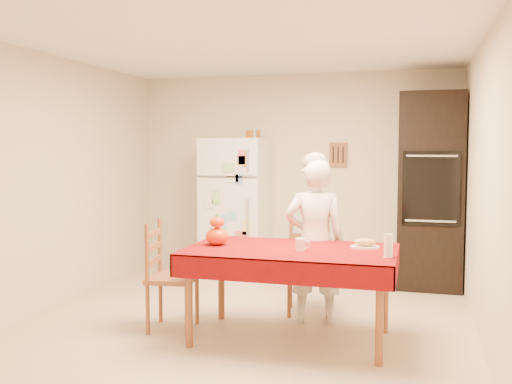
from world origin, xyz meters
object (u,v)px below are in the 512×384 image
at_px(seated_woman, 315,241).
at_px(pumpkin_lower, 217,236).
at_px(refrigerator, 236,208).
at_px(wine_glass, 388,246).
at_px(oven_cabinet, 430,191).
at_px(bread_plate, 365,247).
at_px(coffee_mug, 301,245).
at_px(chair_left, 166,271).
at_px(chair_far, 309,260).
at_px(dining_table, 291,257).

height_order(seated_woman, pumpkin_lower, seated_woman).
xyz_separation_m(refrigerator, wine_glass, (1.93, -2.30, -0.00)).
relative_size(oven_cabinet, bread_plate, 9.17).
bearing_deg(coffee_mug, refrigerator, 119.41).
bearing_deg(pumpkin_lower, bread_plate, 8.17).
xyz_separation_m(chair_left, bread_plate, (1.70, 0.19, 0.26)).
distance_m(coffee_mug, pumpkin_lower, 0.74).
distance_m(oven_cabinet, chair_far, 1.84).
distance_m(chair_left, pumpkin_lower, 0.58).
bearing_deg(pumpkin_lower, wine_glass, -6.86).
height_order(dining_table, chair_far, chair_far).
distance_m(seated_woman, bread_plate, 0.59).
distance_m(refrigerator, wine_glass, 3.00).
bearing_deg(pumpkin_lower, chair_far, 53.60).
relative_size(chair_left, bread_plate, 3.96).
relative_size(chair_far, seated_woman, 0.64).
height_order(chair_left, seated_woman, seated_woman).
bearing_deg(dining_table, wine_glass, -12.39).
bearing_deg(coffee_mug, chair_far, 96.20).
xyz_separation_m(seated_woman, wine_glass, (0.68, -0.69, 0.11)).
distance_m(dining_table, seated_woman, 0.53).
relative_size(chair_left, coffee_mug, 9.50).
xyz_separation_m(refrigerator, dining_table, (1.15, -2.12, -0.16)).
bearing_deg(bread_plate, coffee_mug, -152.28).
bearing_deg(pumpkin_lower, dining_table, 0.09).
relative_size(chair_far, chair_left, 1.00).
height_order(pumpkin_lower, bread_plate, pumpkin_lower).
bearing_deg(oven_cabinet, bread_plate, -105.38).
xyz_separation_m(refrigerator, seated_woman, (1.25, -1.60, -0.11)).
bearing_deg(bread_plate, dining_table, -163.34).
xyz_separation_m(chair_far, pumpkin_lower, (-0.63, -0.86, 0.33)).
xyz_separation_m(dining_table, seated_woman, (0.11, 0.52, 0.05)).
distance_m(pumpkin_lower, wine_glass, 1.43).
bearing_deg(coffee_mug, pumpkin_lower, 173.75).
bearing_deg(seated_woman, chair_far, -82.04).
relative_size(refrigerator, pumpkin_lower, 8.69).
bearing_deg(chair_far, wine_glass, -62.25).
relative_size(dining_table, chair_far, 1.79).
bearing_deg(wine_glass, oven_cabinet, 81.55).
height_order(chair_left, coffee_mug, chair_left).
relative_size(refrigerator, seated_woman, 1.14).
bearing_deg(coffee_mug, seated_woman, 88.99).
distance_m(coffee_mug, wine_glass, 0.70).
bearing_deg(dining_table, chair_far, 90.41).
height_order(oven_cabinet, pumpkin_lower, oven_cabinet).
bearing_deg(chair_far, coffee_mug, -93.55).
distance_m(refrigerator, coffee_mug, 2.53).
bearing_deg(refrigerator, chair_left, -89.08).
height_order(coffee_mug, bread_plate, coffee_mug).
distance_m(chair_left, bread_plate, 1.73).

